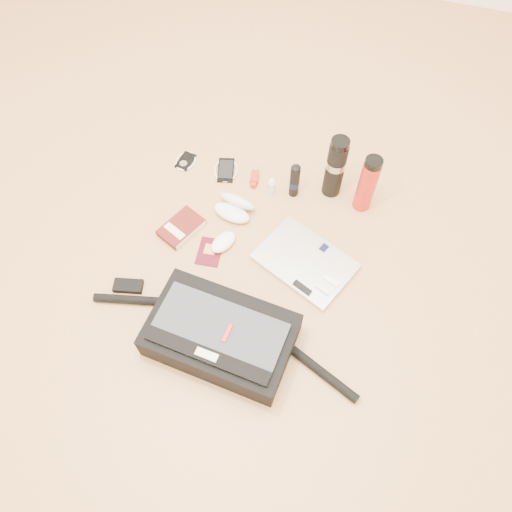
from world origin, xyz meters
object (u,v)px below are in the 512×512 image
(messenger_bag, at_px, (220,335))
(thermos_red, at_px, (367,184))
(thermos_black, at_px, (335,167))
(book, at_px, (181,228))
(laptop, at_px, (305,262))

(messenger_bag, distance_m, thermos_red, 0.83)
(thermos_black, bearing_deg, messenger_bag, -105.69)
(book, bearing_deg, messenger_bag, -28.25)
(messenger_bag, height_order, book, messenger_bag)
(laptop, xyz_separation_m, thermos_red, (0.15, 0.35, 0.13))
(laptop, distance_m, thermos_red, 0.40)
(messenger_bag, relative_size, thermos_red, 3.65)
(messenger_bag, height_order, laptop, messenger_bag)
(messenger_bag, xyz_separation_m, thermos_black, (0.22, 0.79, 0.09))
(messenger_bag, bearing_deg, thermos_black, 78.79)
(book, bearing_deg, thermos_red, 51.03)
(thermos_black, bearing_deg, thermos_red, -14.79)
(laptop, relative_size, thermos_black, 1.41)
(thermos_black, distance_m, thermos_red, 0.15)
(messenger_bag, xyz_separation_m, thermos_red, (0.36, 0.75, 0.08))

